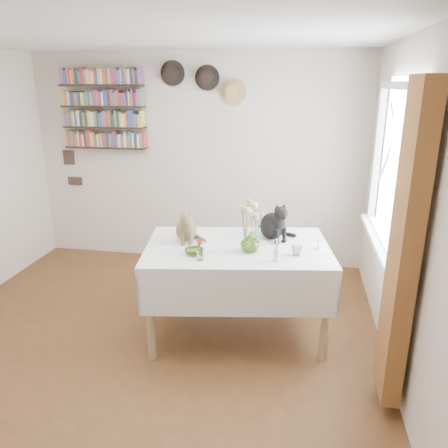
% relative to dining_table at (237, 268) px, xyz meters
% --- Properties ---
extents(room, '(4.08, 4.58, 2.58)m').
position_rel_dining_table_xyz_m(room, '(-0.74, -0.61, 0.62)').
color(room, brown).
rests_on(room, ground).
extents(window, '(0.12, 1.52, 1.32)m').
position_rel_dining_table_xyz_m(window, '(1.22, 0.19, 0.77)').
color(window, white).
rests_on(window, room).
extents(curtain, '(0.12, 0.38, 2.10)m').
position_rel_dining_table_xyz_m(curtain, '(1.16, -0.73, 0.52)').
color(curtain, brown).
rests_on(curtain, room).
extents(dining_table, '(1.68, 1.22, 0.83)m').
position_rel_dining_table_xyz_m(dining_table, '(0.00, 0.00, 0.00)').
color(dining_table, white).
rests_on(dining_table, room).
extents(tabby_cat, '(0.26, 0.30, 0.30)m').
position_rel_dining_table_xyz_m(tabby_cat, '(-0.46, 0.06, 0.35)').
color(tabby_cat, olive).
rests_on(tabby_cat, dining_table).
extents(black_cat, '(0.37, 0.38, 0.35)m').
position_rel_dining_table_xyz_m(black_cat, '(0.27, 0.25, 0.38)').
color(black_cat, black).
rests_on(black_cat, dining_table).
extents(flower_vase, '(0.18, 0.18, 0.17)m').
position_rel_dining_table_xyz_m(flower_vase, '(0.12, -0.12, 0.29)').
color(flower_vase, '#82AD40').
rests_on(flower_vase, dining_table).
extents(green_bowl, '(0.17, 0.17, 0.05)m').
position_rel_dining_table_xyz_m(green_bowl, '(-0.32, -0.26, 0.23)').
color(green_bowl, '#82AD40').
rests_on(green_bowl, dining_table).
extents(drinking_glass, '(0.10, 0.10, 0.08)m').
position_rel_dining_table_xyz_m(drinking_glass, '(0.50, -0.14, 0.24)').
color(drinking_glass, white).
rests_on(drinking_glass, dining_table).
extents(candlestick, '(0.05, 0.05, 0.18)m').
position_rel_dining_table_xyz_m(candlestick, '(0.34, -0.29, 0.27)').
color(candlestick, white).
rests_on(candlestick, dining_table).
extents(berry_jar, '(0.05, 0.05, 0.20)m').
position_rel_dining_table_xyz_m(berry_jar, '(-0.25, -0.36, 0.29)').
color(berry_jar, white).
rests_on(berry_jar, dining_table).
extents(porcelain_figurine, '(0.05, 0.05, 0.09)m').
position_rel_dining_table_xyz_m(porcelain_figurine, '(0.67, 0.02, 0.24)').
color(porcelain_figurine, white).
rests_on(porcelain_figurine, dining_table).
extents(flower_bouquet, '(0.17, 0.13, 0.39)m').
position_rel_dining_table_xyz_m(flower_bouquet, '(0.12, -0.11, 0.54)').
color(flower_bouquet, '#4C7233').
rests_on(flower_bouquet, flower_vase).
extents(bookshelf_unit, '(1.00, 0.16, 0.91)m').
position_rel_dining_table_xyz_m(bookshelf_unit, '(-1.84, 1.55, 1.22)').
color(bookshelf_unit, black).
rests_on(bookshelf_unit, room).
extents(wall_hats, '(0.98, 0.09, 0.48)m').
position_rel_dining_table_xyz_m(wall_hats, '(-0.62, 1.58, 1.54)').
color(wall_hats, black).
rests_on(wall_hats, room).
extents(wall_art_plaques, '(0.21, 0.02, 0.44)m').
position_rel_dining_table_xyz_m(wall_art_plaques, '(-2.37, 1.62, 0.50)').
color(wall_art_plaques, '#38281E').
rests_on(wall_art_plaques, room).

